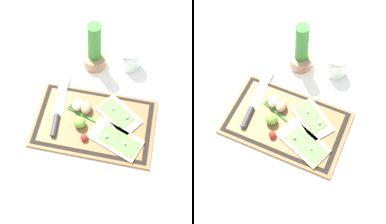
# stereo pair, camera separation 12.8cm
# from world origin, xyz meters

# --- Properties ---
(ground_plane) EXTENTS (6.00, 6.00, 0.00)m
(ground_plane) POSITION_xyz_m (0.00, 0.00, 0.00)
(ground_plane) COLOR white
(cutting_board) EXTENTS (0.50, 0.31, 0.02)m
(cutting_board) POSITION_xyz_m (0.00, 0.00, 0.01)
(cutting_board) COLOR brown
(cutting_board) RESTS_ON ground_plane
(pizza_slice_near) EXTENTS (0.23, 0.17, 0.02)m
(pizza_slice_near) POSITION_xyz_m (0.10, -0.06, 0.02)
(pizza_slice_near) COLOR beige
(pizza_slice_near) RESTS_ON cutting_board
(pizza_slice_far) EXTENTS (0.21, 0.19, 0.02)m
(pizza_slice_far) POSITION_xyz_m (0.09, 0.05, 0.02)
(pizza_slice_far) COLOR beige
(pizza_slice_far) RESTS_ON cutting_board
(knife) EXTENTS (0.06, 0.32, 0.02)m
(knife) POSITION_xyz_m (-0.16, 0.00, 0.02)
(knife) COLOR silver
(knife) RESTS_ON cutting_board
(egg_brown) EXTENTS (0.04, 0.06, 0.04)m
(egg_brown) POSITION_xyz_m (-0.04, 0.05, 0.04)
(egg_brown) COLOR tan
(egg_brown) RESTS_ON cutting_board
(egg_pink) EXTENTS (0.04, 0.06, 0.04)m
(egg_pink) POSITION_xyz_m (-0.08, 0.06, 0.04)
(egg_pink) COLOR beige
(egg_pink) RESTS_ON cutting_board
(lime) EXTENTS (0.05, 0.05, 0.05)m
(lime) POSITION_xyz_m (-0.05, -0.02, 0.04)
(lime) COLOR #70A838
(lime) RESTS_ON cutting_board
(cherry_tomato_red) EXTENTS (0.03, 0.03, 0.03)m
(cherry_tomato_red) POSITION_xyz_m (-0.02, -0.08, 0.03)
(cherry_tomato_red) COLOR red
(cherry_tomato_red) RESTS_ON cutting_board
(scallion_bunch) EXTENTS (0.26, 0.13, 0.01)m
(scallion_bunch) POSITION_xyz_m (0.01, -0.00, 0.02)
(scallion_bunch) COLOR #388433
(scallion_bunch) RESTS_ON cutting_board
(herb_pot) EXTENTS (0.11, 0.11, 0.24)m
(herb_pot) POSITION_xyz_m (-0.06, 0.30, 0.09)
(herb_pot) COLOR #AD7A5B
(herb_pot) RESTS_ON ground_plane
(sauce_jar) EXTENTS (0.09, 0.09, 0.11)m
(sauce_jar) POSITION_xyz_m (0.10, 0.33, 0.05)
(sauce_jar) COLOR silver
(sauce_jar) RESTS_ON ground_plane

